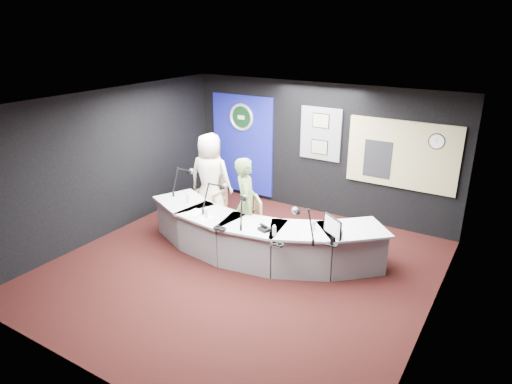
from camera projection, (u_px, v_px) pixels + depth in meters
The scene contains 33 objects.
ground at pixel (241, 269), 7.76m from camera, with size 6.00×6.00×0.00m, color black.
ceiling at pixel (239, 104), 6.78m from camera, with size 6.00×6.00×0.02m, color silver.
wall_back at pixel (318, 149), 9.67m from camera, with size 6.00×0.02×2.80m, color black.
wall_front at pixel (87, 276), 4.88m from camera, with size 6.00×0.02×2.80m, color black.
wall_left at pixel (110, 163), 8.74m from camera, with size 0.02×6.00×2.80m, color black.
wall_right at pixel (437, 235), 5.80m from camera, with size 0.02×6.00×2.80m, color black.
broadcast_desk at pixel (256, 236), 8.10m from camera, with size 4.50×1.90×0.75m, color #B1B2B5, non-canonical shape.
backdrop_panel at pixel (243, 145), 10.62m from camera, with size 1.60×0.05×2.30m, color navy.
agency_seal at pixel (241, 117), 10.36m from camera, with size 0.63×0.63×0.07m, color silver.
seal_center at pixel (241, 117), 10.37m from camera, with size 0.48×0.48×0.01m, color black.
pinboard at pixel (321, 134), 9.49m from camera, with size 0.90×0.04×1.10m, color slate.
framed_photo_upper at pixel (321, 121), 9.37m from camera, with size 0.34×0.02×0.27m, color gray.
framed_photo_lower at pixel (319, 147), 9.57m from camera, with size 0.34×0.02×0.27m, color gray.
booth_window_frame at pixel (402, 155), 8.73m from camera, with size 2.12×0.06×1.32m, color tan.
booth_glow at pixel (402, 155), 8.72m from camera, with size 2.00×0.02×1.20m, color tan.
equipment_rack at pixel (377, 159), 8.98m from camera, with size 0.55×0.02×0.75m, color black.
wall_clock at pixel (437, 141), 8.29m from camera, with size 0.28×0.28×0.01m, color white.
armchair_left at pixel (211, 199), 9.60m from camera, with size 0.50×0.50×0.89m, color #9F6748, non-canonical shape.
armchair_right at pixel (246, 223), 8.33m from camera, with size 0.56×0.56×1.00m, color #9F6748, non-canonical shape.
draped_jacket at pixel (217, 187), 9.75m from camera, with size 0.50×0.10×0.70m, color slate.
person_man at pixel (210, 177), 9.43m from camera, with size 0.90×0.59×1.85m, color beige.
person_woman at pixel (246, 204), 8.20m from camera, with size 0.63×0.41×1.73m, color #5D763D.
computer_monitor at pixel (333, 226), 6.84m from camera, with size 0.46×0.03×0.31m, color black.
desk_phone at pixel (264, 229), 7.42m from camera, with size 0.18×0.15×0.05m, color black.
headphones_near at pixel (277, 244), 6.95m from camera, with size 0.24×0.24×0.04m, color black.
headphones_far at pixel (220, 228), 7.47m from camera, with size 0.19×0.19×0.03m, color black.
paper_stack at pixel (195, 212), 8.13m from camera, with size 0.23×0.33×0.00m, color white.
notepad at pixel (206, 218), 7.91m from camera, with size 0.20×0.28×0.00m, color white.
boom_mic_a at pixel (182, 177), 9.03m from camera, with size 0.16×0.74×0.60m, color black, non-canonical shape.
boom_mic_b at pixel (214, 193), 8.20m from camera, with size 0.17×0.74×0.60m, color black, non-canonical shape.
boom_mic_c at pixel (243, 206), 7.62m from camera, with size 0.39×0.68×0.60m, color black, non-canonical shape.
boom_mic_d at pixel (304, 220), 7.10m from camera, with size 0.62×0.48×0.60m, color black, non-canonical shape.
water_bottles at pixel (252, 218), 7.70m from camera, with size 3.10×0.59×0.18m, color silver, non-canonical shape.
Camera 1 is at (3.77, -5.67, 3.95)m, focal length 32.00 mm.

